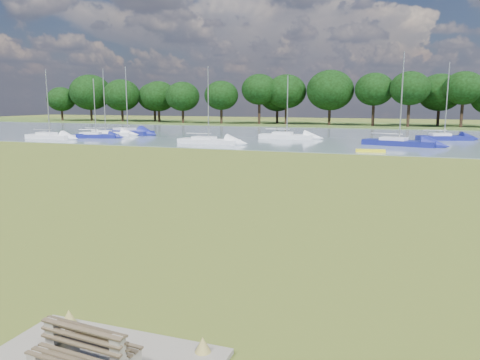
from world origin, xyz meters
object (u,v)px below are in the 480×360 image
(sailboat_7, at_px, (398,141))
(sailboat_8, at_px, (286,135))
(sailboat_1, at_px, (105,132))
(sailboat_5, at_px, (127,131))
(sailboat_3, at_px, (444,136))
(sailboat_6, at_px, (49,135))
(sailboat_2, at_px, (208,139))
(sailboat_4, at_px, (96,134))
(kayak, at_px, (370,151))
(bench_pair, at_px, (85,353))

(sailboat_7, distance_m, sailboat_8, 14.12)
(sailboat_1, relative_size, sailboat_5, 0.95)
(sailboat_3, relative_size, sailboat_6, 1.08)
(sailboat_2, xyz_separation_m, sailboat_8, (6.47, 9.34, 0.04))
(sailboat_2, relative_size, sailboat_4, 1.13)
(sailboat_3, bearing_deg, sailboat_8, 172.34)
(sailboat_3, bearing_deg, sailboat_4, 175.02)
(sailboat_1, bearing_deg, sailboat_4, -93.36)
(kayak, bearing_deg, sailboat_1, 157.74)
(kayak, bearing_deg, sailboat_8, 123.47)
(sailboat_3, height_order, sailboat_6, sailboat_3)
(sailboat_5, bearing_deg, sailboat_4, -77.88)
(sailboat_6, xyz_separation_m, sailboat_7, (40.71, 5.19, 0.03))
(kayak, relative_size, sailboat_6, 0.31)
(sailboat_8, bearing_deg, sailboat_2, -124.02)
(sailboat_3, bearing_deg, sailboat_1, 170.12)
(sailboat_4, distance_m, sailboat_8, 23.92)
(sailboat_3, bearing_deg, sailboat_2, -171.68)
(sailboat_4, height_order, sailboat_5, sailboat_5)
(bench_pair, bearing_deg, sailboat_8, 105.25)
(sailboat_3, relative_size, sailboat_4, 1.24)
(sailboat_4, height_order, sailboat_6, sailboat_6)
(sailboat_1, bearing_deg, sailboat_5, 50.45)
(sailboat_1, xyz_separation_m, sailboat_3, (42.10, 7.64, 0.07))
(sailboat_1, relative_size, sailboat_7, 0.92)
(sailboat_1, distance_m, sailboat_6, 7.33)
(sailboat_5, relative_size, sailboat_6, 1.10)
(sailboat_7, bearing_deg, sailboat_8, 175.09)
(sailboat_3, xyz_separation_m, sailboat_5, (-40.91, -4.19, 0.00))
(sailboat_6, bearing_deg, sailboat_2, 4.90)
(bench_pair, bearing_deg, sailboat_6, 137.14)
(sailboat_5, bearing_deg, sailboat_1, -95.96)
(sailboat_5, distance_m, sailboat_7, 36.29)
(sailboat_3, bearing_deg, bench_pair, -119.58)
(kayak, distance_m, sailboat_4, 34.29)
(sailboat_8, bearing_deg, sailboat_1, -170.74)
(sailboat_5, xyz_separation_m, sailboat_6, (-4.73, -9.88, -0.04))
(sailboat_4, bearing_deg, bench_pair, -67.71)
(bench_pair, bearing_deg, sailboat_1, 130.20)
(sailboat_3, height_order, sailboat_7, sailboat_7)
(bench_pair, relative_size, kayak, 0.68)
(sailboat_4, xyz_separation_m, sailboat_7, (36.11, 2.25, 0.06))
(sailboat_8, bearing_deg, sailboat_3, 13.18)
(sailboat_5, distance_m, sailboat_6, 10.95)
(kayak, height_order, sailboat_5, sailboat_5)
(bench_pair, height_order, kayak, bench_pair)
(sailboat_8, bearing_deg, sailboat_5, -178.93)
(sailboat_6, height_order, sailboat_8, sailboat_6)
(sailboat_2, relative_size, sailboat_6, 0.99)
(sailboat_6, bearing_deg, kayak, -0.55)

